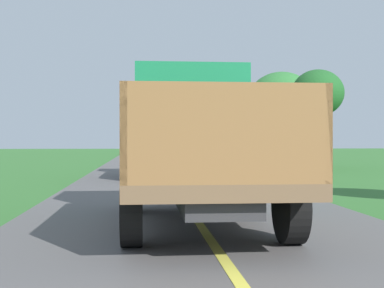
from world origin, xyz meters
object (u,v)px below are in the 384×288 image
(banana_truck_near, at_px, (195,140))
(banana_truck_far, at_px, (166,141))
(roadside_tree_near_left, at_px, (318,94))
(roadside_tree_far_left, at_px, (281,103))

(banana_truck_near, bearing_deg, banana_truck_far, 89.99)
(banana_truck_far, distance_m, roadside_tree_near_left, 9.15)
(roadside_tree_near_left, bearing_deg, banana_truck_near, -115.38)
(roadside_tree_near_left, height_order, roadside_tree_far_left, roadside_tree_far_left)
(banana_truck_far, bearing_deg, roadside_tree_near_left, 29.66)
(roadside_tree_far_left, bearing_deg, banana_truck_near, -108.90)
(banana_truck_near, height_order, roadside_tree_far_left, roadside_tree_far_left)
(banana_truck_far, distance_m, roadside_tree_far_left, 11.00)
(banana_truck_far, bearing_deg, roadside_tree_far_left, 50.30)
(banana_truck_near, relative_size, banana_truck_far, 1.00)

